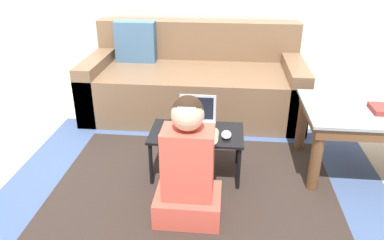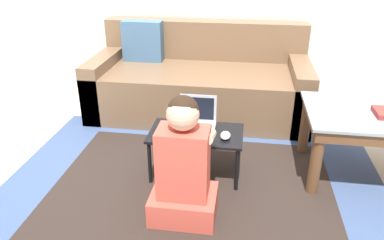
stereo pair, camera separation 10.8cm
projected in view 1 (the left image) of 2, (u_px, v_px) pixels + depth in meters
ground_plane at (186, 175)px, 2.48m from camera, size 16.00×16.00×0.00m
area_rug at (193, 193)px, 2.30m from camera, size 2.40×1.94×0.01m
couch at (193, 82)px, 3.34m from camera, size 1.85×0.90×0.77m
laptop_desk at (197, 137)px, 2.37m from camera, size 0.59×0.34×0.31m
laptop at (197, 123)px, 2.39m from camera, size 0.24×0.19×0.20m
computer_mouse at (226, 135)px, 2.29m from camera, size 0.06×0.10×0.03m
person_seated at (188, 169)px, 1.98m from camera, size 0.36×0.36×0.72m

